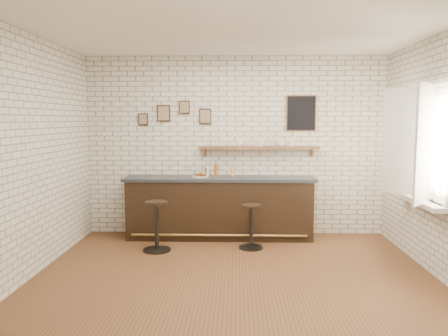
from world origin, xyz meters
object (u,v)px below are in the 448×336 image
(bar_stool_left, at_px, (156,224))
(shelf_cup_c, at_px, (281,143))
(shelf_cup_b, at_px, (261,144))
(bitters_bottle_white, at_px, (207,171))
(sandwich_plate, at_px, (200,177))
(ciabatta_sandwich, at_px, (201,174))
(bitters_bottle_brown, at_px, (206,171))
(bar_counter, at_px, (220,207))
(shelf_cup_a, at_px, (240,144))
(bitters_bottle_amber, at_px, (216,170))
(bar_stool_right, at_px, (251,225))
(condiment_bottle_yellow, at_px, (232,172))
(shelf_cup_d, at_px, (291,144))
(book_upper, at_px, (420,197))
(book_lower, at_px, (420,199))

(bar_stool_left, height_order, shelf_cup_c, shelf_cup_c)
(shelf_cup_b, xyz_separation_m, shelf_cup_c, (0.34, 0.00, 0.00))
(bitters_bottle_white, bearing_deg, sandwich_plate, -124.65)
(ciabatta_sandwich, xyz_separation_m, bitters_bottle_brown, (0.08, 0.14, 0.03))
(shelf_cup_b, bearing_deg, bar_counter, 139.62)
(bitters_bottle_white, bearing_deg, shelf_cup_a, 6.09)
(bitters_bottle_amber, bearing_deg, bar_stool_right, -52.21)
(condiment_bottle_yellow, bearing_deg, shelf_cup_d, 3.41)
(bar_stool_right, bearing_deg, bar_counter, 130.29)
(bar_stool_right, xyz_separation_m, shelf_cup_c, (0.52, 0.79, 1.19))
(sandwich_plate, relative_size, bar_stool_left, 0.37)
(book_upper, bearing_deg, sandwich_plate, 146.62)
(bitters_bottle_white, xyz_separation_m, condiment_bottle_yellow, (0.42, -0.00, -0.01))
(condiment_bottle_yellow, xyz_separation_m, book_upper, (2.42, -1.64, -0.13))
(bar_stool_left, bearing_deg, bar_counter, 39.74)
(sandwich_plate, relative_size, ciabatta_sandwich, 1.31)
(sandwich_plate, xyz_separation_m, shelf_cup_b, (1.00, 0.20, 0.53))
(shelf_cup_a, bearing_deg, bitters_bottle_brown, 152.55)
(shelf_cup_c, distance_m, book_lower, 2.42)
(ciabatta_sandwich, bearing_deg, bar_stool_right, -36.24)
(shelf_cup_a, bearing_deg, sandwich_plate, 163.88)
(bar_counter, relative_size, book_lower, 15.29)
(shelf_cup_d, height_order, book_lower, shelf_cup_d)
(sandwich_plate, bearing_deg, bar_stool_right, -35.94)
(shelf_cup_a, distance_m, shelf_cup_b, 0.35)
(bar_counter, xyz_separation_m, bar_stool_left, (-0.91, -0.76, -0.11))
(bitters_bottle_white, relative_size, bar_stool_left, 0.28)
(bar_counter, relative_size, bar_stool_right, 4.58)
(sandwich_plate, distance_m, bar_stool_left, 1.14)
(bar_stool_left, bearing_deg, shelf_cup_d, 24.59)
(ciabatta_sandwich, xyz_separation_m, shelf_cup_c, (1.32, 0.20, 0.50))
(bar_stool_left, bearing_deg, sandwich_plate, 51.86)
(bitters_bottle_brown, distance_m, condiment_bottle_yellow, 0.43)
(bar_counter, xyz_separation_m, book_upper, (2.63, -1.50, 0.45))
(ciabatta_sandwich, bearing_deg, shelf_cup_c, 8.60)
(bitters_bottle_brown, relative_size, bar_stool_left, 0.25)
(bitters_bottle_amber, bearing_deg, bar_stool_left, -133.13)
(bar_stool_left, height_order, bar_stool_right, bar_stool_left)
(ciabatta_sandwich, bearing_deg, bitters_bottle_brown, 60.96)
(sandwich_plate, height_order, shelf_cup_d, shelf_cup_d)
(sandwich_plate, relative_size, shelf_cup_d, 2.80)
(bar_counter, xyz_separation_m, shelf_cup_d, (1.18, 0.20, 1.04))
(shelf_cup_c, xyz_separation_m, book_lower, (1.61, -1.70, -0.61))
(shelf_cup_b, bearing_deg, bitters_bottle_white, 126.88)
(ciabatta_sandwich, relative_size, book_upper, 1.04)
(bar_stool_left, distance_m, shelf_cup_d, 2.57)
(bar_counter, height_order, bar_stool_right, bar_counter)
(condiment_bottle_yellow, relative_size, bar_stool_right, 0.26)
(bar_stool_left, distance_m, shelf_cup_a, 1.94)
(ciabatta_sandwich, bearing_deg, bar_counter, -0.08)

